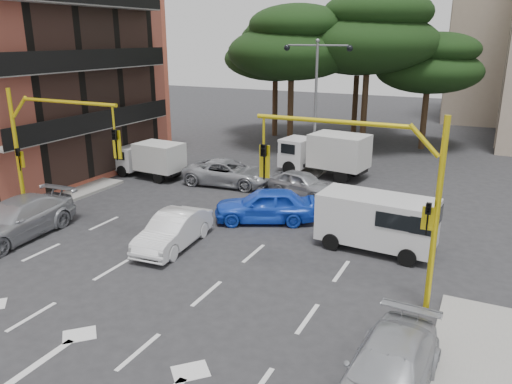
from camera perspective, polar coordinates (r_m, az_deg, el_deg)
ground at (r=17.73m, az=-11.27°, el=-9.95°), size 120.00×120.00×0.00m
median_strip at (r=31.09m, az=6.55°, el=2.41°), size 1.40×6.00×0.15m
pine_left_near at (r=37.01m, az=4.17°, el=16.65°), size 9.15×9.15×10.23m
pine_center at (r=37.41m, az=12.87°, el=17.35°), size 9.98×9.98×11.16m
pine_left_far at (r=41.87m, az=2.30°, el=15.80°), size 8.32×8.32×9.30m
pine_right at (r=38.71m, az=19.30°, el=13.73°), size 7.49×7.49×8.37m
pine_back at (r=42.74m, az=11.72°, el=16.44°), size 9.15×9.15×10.23m
signal_mast_right at (r=15.29m, az=13.55°, el=1.11°), size 5.79×0.37×6.00m
signal_mast_left at (r=22.36m, az=-22.93°, el=5.29°), size 5.79×0.37×6.00m
street_lamp_center at (r=30.17m, az=6.90°, el=12.28°), size 4.16×0.36×7.77m
car_white_hatch at (r=20.07m, az=-9.43°, el=-4.35°), size 1.80×4.31×1.39m
car_blue_compact at (r=22.46m, az=1.07°, el=-1.51°), size 4.89×3.58×1.55m
car_silver_wagon at (r=22.92m, az=-25.77°, el=-2.86°), size 2.58×5.60×1.59m
car_silver_cross_a at (r=28.13m, az=-3.23°, el=2.20°), size 5.21×2.80×1.39m
car_silver_cross_b at (r=26.40m, az=5.27°, el=1.02°), size 4.02×2.33×1.29m
car_silver_parked at (r=12.55m, az=14.87°, el=-19.29°), size 2.11×4.66×1.32m
van_white at (r=20.01m, az=13.62°, el=-3.40°), size 4.56×2.30×2.22m
box_truck_a at (r=30.21m, az=-12.08°, el=3.63°), size 4.45×2.11×2.14m
box_truck_b at (r=30.08m, az=7.80°, el=4.27°), size 5.58×2.96×2.62m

